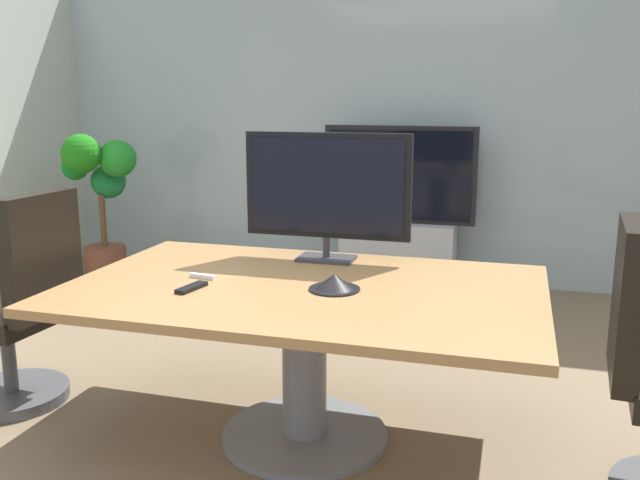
{
  "coord_description": "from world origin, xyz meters",
  "views": [
    {
      "loc": [
        0.96,
        -2.6,
        1.54
      ],
      "look_at": [
        0.09,
        0.38,
        0.88
      ],
      "focal_mm": 38.11,
      "sensor_mm": 36.0,
      "label": 1
    }
  ],
  "objects_px": {
    "conference_phone": "(334,283)",
    "wall_display_unit": "(398,235)",
    "potted_plant": "(101,192)",
    "office_chair_left": "(20,318)",
    "conference_table": "(304,321)",
    "remote_control": "(192,288)",
    "tv_monitor": "(327,189)"
  },
  "relations": [
    {
      "from": "conference_phone",
      "to": "wall_display_unit",
      "type": "bearing_deg",
      "value": 93.76
    },
    {
      "from": "potted_plant",
      "to": "office_chair_left",
      "type": "bearing_deg",
      "value": -66.18
    },
    {
      "from": "conference_table",
      "to": "office_chair_left",
      "type": "height_order",
      "value": "office_chair_left"
    },
    {
      "from": "wall_display_unit",
      "to": "potted_plant",
      "type": "distance_m",
      "value": 2.45
    },
    {
      "from": "remote_control",
      "to": "conference_table",
      "type": "bearing_deg",
      "value": 35.58
    },
    {
      "from": "tv_monitor",
      "to": "office_chair_left",
      "type": "bearing_deg",
      "value": -159.54
    },
    {
      "from": "conference_phone",
      "to": "potted_plant",
      "type": "bearing_deg",
      "value": 140.61
    },
    {
      "from": "office_chair_left",
      "to": "conference_phone",
      "type": "height_order",
      "value": "office_chair_left"
    },
    {
      "from": "office_chair_left",
      "to": "remote_control",
      "type": "bearing_deg",
      "value": 85.79
    },
    {
      "from": "wall_display_unit",
      "to": "conference_phone",
      "type": "bearing_deg",
      "value": -86.24
    },
    {
      "from": "conference_table",
      "to": "conference_phone",
      "type": "distance_m",
      "value": 0.25
    },
    {
      "from": "conference_table",
      "to": "tv_monitor",
      "type": "relative_size",
      "value": 2.45
    },
    {
      "from": "tv_monitor",
      "to": "wall_display_unit",
      "type": "height_order",
      "value": "tv_monitor"
    },
    {
      "from": "office_chair_left",
      "to": "wall_display_unit",
      "type": "relative_size",
      "value": 0.83
    },
    {
      "from": "wall_display_unit",
      "to": "tv_monitor",
      "type": "bearing_deg",
      "value": -90.22
    },
    {
      "from": "conference_table",
      "to": "remote_control",
      "type": "xyz_separation_m",
      "value": [
        -0.44,
        -0.2,
        0.17
      ]
    },
    {
      "from": "conference_table",
      "to": "conference_phone",
      "type": "height_order",
      "value": "conference_phone"
    },
    {
      "from": "tv_monitor",
      "to": "potted_plant",
      "type": "relative_size",
      "value": 0.67
    },
    {
      "from": "conference_table",
      "to": "tv_monitor",
      "type": "bearing_deg",
      "value": 93.69
    },
    {
      "from": "conference_table",
      "to": "conference_phone",
      "type": "relative_size",
      "value": 9.35
    },
    {
      "from": "conference_phone",
      "to": "office_chair_left",
      "type": "bearing_deg",
      "value": -179.22
    },
    {
      "from": "conference_table",
      "to": "tv_monitor",
      "type": "distance_m",
      "value": 0.71
    },
    {
      "from": "office_chair_left",
      "to": "tv_monitor",
      "type": "relative_size",
      "value": 1.3
    },
    {
      "from": "office_chair_left",
      "to": "tv_monitor",
      "type": "height_order",
      "value": "tv_monitor"
    },
    {
      "from": "conference_table",
      "to": "remote_control",
      "type": "height_order",
      "value": "remote_control"
    },
    {
      "from": "office_chair_left",
      "to": "tv_monitor",
      "type": "xyz_separation_m",
      "value": [
        1.44,
        0.54,
        0.63
      ]
    },
    {
      "from": "potted_plant",
      "to": "conference_table",
      "type": "bearing_deg",
      "value": -40.57
    },
    {
      "from": "wall_display_unit",
      "to": "conference_table",
      "type": "bearing_deg",
      "value": -89.49
    },
    {
      "from": "potted_plant",
      "to": "conference_phone",
      "type": "height_order",
      "value": "potted_plant"
    },
    {
      "from": "office_chair_left",
      "to": "remote_control",
      "type": "relative_size",
      "value": 6.41
    },
    {
      "from": "office_chair_left",
      "to": "potted_plant",
      "type": "height_order",
      "value": "potted_plant"
    },
    {
      "from": "tv_monitor",
      "to": "remote_control",
      "type": "relative_size",
      "value": 4.94
    }
  ]
}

